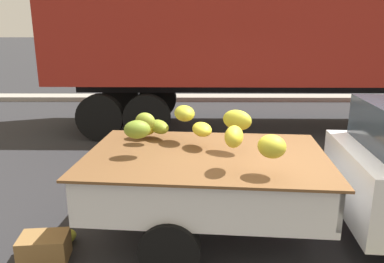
% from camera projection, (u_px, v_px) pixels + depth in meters
% --- Properties ---
extents(ground, '(220.00, 220.00, 0.00)m').
position_uv_depth(ground, '(293.00, 240.00, 4.61)').
color(ground, '#28282B').
extents(curb_strip, '(80.00, 0.80, 0.16)m').
position_uv_depth(curb_strip, '(228.00, 98.00, 13.65)').
color(curb_strip, gray).
rests_on(curb_strip, ground).
extents(pickup_truck, '(5.12, 2.24, 1.70)m').
position_uv_depth(pickup_truck, '(377.00, 175.00, 4.33)').
color(pickup_truck, white).
rests_on(pickup_truck, ground).
extents(semi_trailer, '(12.02, 2.72, 3.95)m').
position_uv_depth(semi_trailer, '(294.00, 27.00, 9.19)').
color(semi_trailer, maroon).
rests_on(semi_trailer, ground).
extents(fallen_banana_bunch_near_tailgate, '(0.45, 0.43, 0.18)m').
position_uv_depth(fallen_banana_bunch_near_tailgate, '(61.00, 238.00, 4.51)').
color(fallen_banana_bunch_near_tailgate, '#A2A92D').
rests_on(fallen_banana_bunch_near_tailgate, ground).
extents(produce_crate, '(0.56, 0.41, 0.30)m').
position_uv_depth(produce_crate, '(44.00, 248.00, 4.18)').
color(produce_crate, olive).
rests_on(produce_crate, ground).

